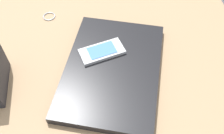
% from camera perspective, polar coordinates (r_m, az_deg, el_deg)
% --- Properties ---
extents(desk_surface, '(1.20, 0.80, 0.03)m').
position_cam_1_polar(desk_surface, '(0.71, -0.07, -0.66)').
color(desk_surface, tan).
rests_on(desk_surface, ground).
extents(laptop_closed, '(0.40, 0.33, 0.02)m').
position_cam_1_polar(laptop_closed, '(0.67, -0.00, -0.48)').
color(laptop_closed, black).
rests_on(laptop_closed, desk_surface).
extents(cell_phone_on_laptop, '(0.09, 0.13, 0.01)m').
position_cam_1_polar(cell_phone_on_laptop, '(0.69, -2.25, 3.48)').
color(cell_phone_on_laptop, silver).
rests_on(cell_phone_on_laptop, laptop_closed).
extents(key_ring, '(0.04, 0.04, 0.00)m').
position_cam_1_polar(key_ring, '(0.85, -13.74, 10.85)').
color(key_ring, silver).
rests_on(key_ring, desk_surface).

